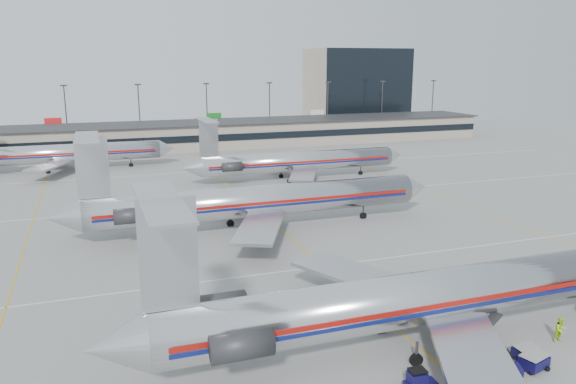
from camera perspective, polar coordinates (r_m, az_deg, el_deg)
name	(u,v)px	position (r m, az deg, el deg)	size (l,w,h in m)	color
ground	(368,304)	(50.94, 8.09, -11.22)	(260.00, 260.00, 0.00)	gray
apron_markings	(323,266)	(59.26, 3.58, -7.53)	(160.00, 0.15, 0.02)	silver
terminal	(183,135)	(141.72, -10.60, 5.69)	(162.00, 17.00, 6.25)	gray
light_mast_row	(174,109)	(154.97, -11.53, 8.28)	(163.60, 0.40, 15.28)	#38383D
distant_building	(356,88)	(188.85, 6.91, 10.46)	(30.00, 20.00, 25.00)	tan
jet_foreground	(425,297)	(43.71, 13.72, -10.29)	(49.79, 29.32, 13.03)	silver
jet_second_row	(251,201)	(70.68, -3.78, -0.94)	(49.49, 29.14, 12.95)	silver
jet_third_row	(295,161)	(101.25, 0.73, 3.14)	(42.39, 26.07, 11.59)	silver
jet_back_row	(58,153)	(118.33, -22.30, 3.65)	(43.38, 26.68, 11.86)	silver
tug_left	(419,382)	(38.98, 13.18, -18.30)	(2.14, 1.17, 1.69)	#0D0A39
tug_center	(502,366)	(42.15, 20.92, -16.16)	(2.57, 1.92, 1.88)	#0D0A39
cart_inner	(526,352)	(45.22, 23.02, -14.75)	(1.75, 1.23, 0.97)	#0D0A39
cart_outer	(534,361)	(44.07, 23.72, -15.49)	(2.22, 1.80, 1.10)	#0D0A39
belt_loader	(479,339)	(45.78, 18.85, -13.96)	(4.16, 2.40, 2.13)	gray
ramp_worker_near	(465,344)	(44.11, 17.51, -14.50)	(0.64, 0.42, 1.74)	#95CF13
ramp_worker_far	(560,330)	(48.59, 25.94, -12.46)	(0.95, 0.74, 1.95)	#A6D914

